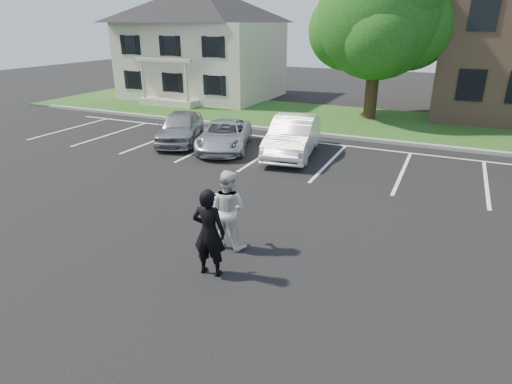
# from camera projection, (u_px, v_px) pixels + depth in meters

# --- Properties ---
(ground_plane) EXTENTS (90.00, 90.00, 0.00)m
(ground_plane) POSITION_uv_depth(u_px,v_px,m) (239.00, 254.00, 10.28)
(ground_plane) COLOR black
(ground_plane) RESTS_ON ground
(curb) EXTENTS (40.00, 0.30, 0.15)m
(curb) POSITION_uv_depth(u_px,v_px,m) (352.00, 138.00, 20.38)
(curb) COLOR gray
(curb) RESTS_ON ground
(grass_strip) EXTENTS (44.00, 8.00, 0.08)m
(grass_strip) POSITION_uv_depth(u_px,v_px,m) (369.00, 122.00, 23.77)
(grass_strip) COLOR #0E440F
(grass_strip) RESTS_ON ground
(stall_lines) EXTENTS (34.00, 5.36, 0.01)m
(stall_lines) POSITION_uv_depth(u_px,v_px,m) (370.00, 160.00, 17.29)
(stall_lines) COLOR white
(stall_lines) RESTS_ON ground
(house) EXTENTS (10.30, 9.22, 7.60)m
(house) POSITION_uv_depth(u_px,v_px,m) (202.00, 43.00, 30.79)
(house) COLOR beige
(house) RESTS_ON ground
(tree) EXTENTS (7.80, 7.20, 8.80)m
(tree) POSITION_uv_depth(u_px,v_px,m) (381.00, 19.00, 22.81)
(tree) COLOR black
(tree) RESTS_ON ground
(man_black_suit) EXTENTS (0.79, 0.57, 2.00)m
(man_black_suit) POSITION_uv_depth(u_px,v_px,m) (209.00, 233.00, 9.14)
(man_black_suit) COLOR black
(man_black_suit) RESTS_ON ground
(man_white_shirt) EXTENTS (1.00, 0.79, 1.98)m
(man_white_shirt) POSITION_uv_depth(u_px,v_px,m) (228.00, 209.00, 10.32)
(man_white_shirt) COLOR silver
(man_white_shirt) RESTS_ON ground
(car_silver_west) EXTENTS (3.12, 4.52, 1.43)m
(car_silver_west) POSITION_uv_depth(u_px,v_px,m) (180.00, 127.00, 19.63)
(car_silver_west) COLOR #A2A2A7
(car_silver_west) RESTS_ON ground
(car_silver_minivan) EXTENTS (3.34, 4.79, 1.21)m
(car_silver_minivan) POSITION_uv_depth(u_px,v_px,m) (224.00, 135.00, 18.65)
(car_silver_minivan) COLOR #B5B8BD
(car_silver_minivan) RESTS_ON ground
(car_white_sedan) EXTENTS (2.43, 5.03, 1.59)m
(car_white_sedan) POSITION_uv_depth(u_px,v_px,m) (293.00, 136.00, 17.77)
(car_white_sedan) COLOR white
(car_white_sedan) RESTS_ON ground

